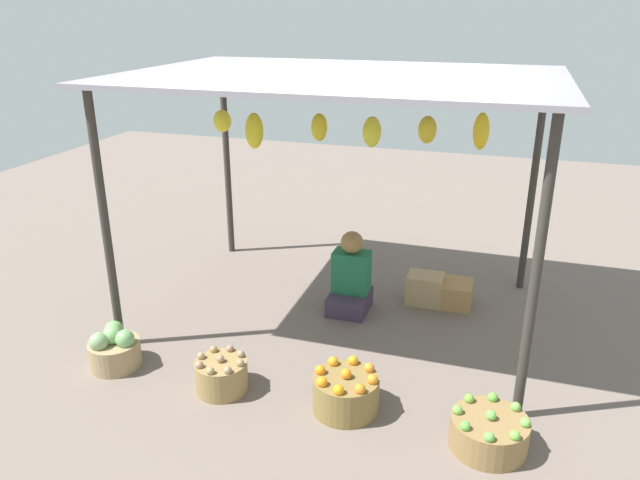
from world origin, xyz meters
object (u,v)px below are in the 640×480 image
wooden_crate_near_vendor (453,293)px  wooden_crate_stacked_rear (425,289)px  basket_cabbages (114,349)px  vendor_person (351,280)px  basket_green_apples (489,432)px  basket_potatoes (221,375)px  basket_oranges (346,392)px

wooden_crate_near_vendor → wooden_crate_stacked_rear: (-0.27, -0.04, 0.03)m
basket_cabbages → wooden_crate_near_vendor: (2.46, 1.91, -0.03)m
vendor_person → basket_green_apples: (1.37, -1.60, -0.18)m
basket_potatoes → wooden_crate_near_vendor: (1.50, 1.95, -0.01)m
vendor_person → basket_oranges: bearing=-76.3°
vendor_person → basket_potatoes: vendor_person is taller
basket_oranges → basket_green_apples: basket_oranges is taller
basket_cabbages → wooden_crate_stacked_rear: size_ratio=1.18×
basket_potatoes → wooden_crate_near_vendor: basket_potatoes is taller
basket_cabbages → basket_oranges: basket_cabbages is taller
vendor_person → basket_green_apples: vendor_person is taller
basket_green_apples → basket_cabbages: bearing=178.3°
basket_cabbages → vendor_person: bearing=44.4°
basket_green_apples → wooden_crate_stacked_rear: size_ratio=1.48×
wooden_crate_near_vendor → basket_oranges: bearing=-106.2°
wooden_crate_stacked_rear → basket_cabbages: bearing=-139.6°
vendor_person → basket_oranges: 1.56m
basket_oranges → wooden_crate_near_vendor: basket_oranges is taller
basket_green_apples → wooden_crate_near_vendor: basket_green_apples is taller
basket_potatoes → vendor_person: bearing=69.3°
basket_green_apples → wooden_crate_stacked_rear: wooden_crate_stacked_rear is taller
basket_oranges → wooden_crate_stacked_rear: size_ratio=1.39×
basket_green_apples → vendor_person: bearing=130.4°
basket_cabbages → basket_oranges: 1.91m
vendor_person → wooden_crate_stacked_rear: bearing=28.5°
basket_potatoes → wooden_crate_stacked_rear: 2.27m
basket_potatoes → basket_green_apples: size_ratio=0.78×
basket_oranges → basket_green_apples: 1.00m
vendor_person → basket_cabbages: size_ratio=1.92×
basket_oranges → wooden_crate_near_vendor: bearing=73.8°
basket_potatoes → wooden_crate_near_vendor: bearing=52.3°
vendor_person → basket_potatoes: size_ratio=1.98×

